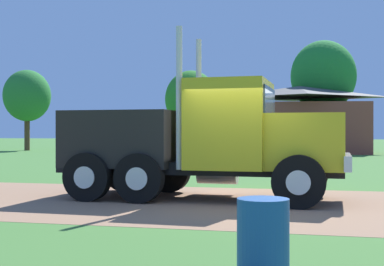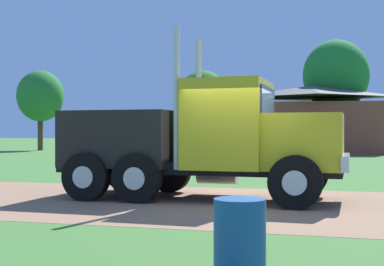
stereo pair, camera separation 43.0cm
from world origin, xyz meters
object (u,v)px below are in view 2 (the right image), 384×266
at_px(steel_barrel, 240,240).
at_px(shed_building, 312,121).
at_px(visitor_far_side, 156,150).
at_px(truck_foreground_white, 200,141).

bearing_deg(steel_barrel, shed_building, 91.19).
height_order(visitor_far_side, shed_building, shed_building).
distance_m(steel_barrel, shed_building, 34.67).
bearing_deg(visitor_far_side, shed_building, 79.47).
relative_size(visitor_far_side, steel_barrel, 1.99).
bearing_deg(truck_foreground_white, steel_barrel, -72.44).
relative_size(truck_foreground_white, shed_building, 0.66).
relative_size(truck_foreground_white, steel_barrel, 7.81).
distance_m(truck_foreground_white, steel_barrel, 7.04).
bearing_deg(shed_building, truck_foreground_white, -92.84).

